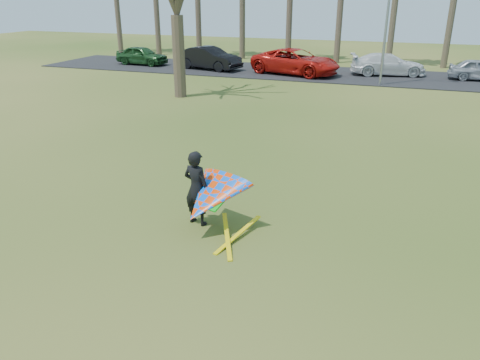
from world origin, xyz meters
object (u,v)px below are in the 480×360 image
(car_1, at_px, (209,58))
(car_2, at_px, (296,62))
(car_0, at_px, (142,55))
(car_3, at_px, (388,64))
(streetlight, at_px, (391,7))
(kite_flyer, at_px, (208,197))

(car_1, relative_size, car_2, 0.80)
(car_0, relative_size, car_3, 0.84)
(streetlight, xyz_separation_m, kite_flyer, (-2.72, -20.66, -3.61))
(car_0, relative_size, car_2, 0.68)
(car_0, distance_m, car_2, 12.22)
(streetlight, distance_m, car_3, 5.25)
(car_2, height_order, kite_flyer, kite_flyer)
(car_2, distance_m, kite_flyer, 22.97)
(streetlight, height_order, kite_flyer, streetlight)
(streetlight, xyz_separation_m, car_2, (-5.92, 2.08, -3.56))
(streetlight, height_order, car_0, streetlight)
(car_3, distance_m, kite_flyer, 24.55)
(streetlight, distance_m, car_2, 7.21)
(car_0, distance_m, car_3, 18.20)
(streetlight, bearing_deg, kite_flyer, -97.49)
(car_2, relative_size, kite_flyer, 2.53)
(car_0, xyz_separation_m, car_2, (12.21, -0.50, 0.14))
(streetlight, distance_m, car_0, 18.68)
(car_2, height_order, car_3, car_2)
(streetlight, bearing_deg, car_1, 170.26)
(car_0, height_order, car_2, car_2)
(car_1, height_order, kite_flyer, kite_flyer)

